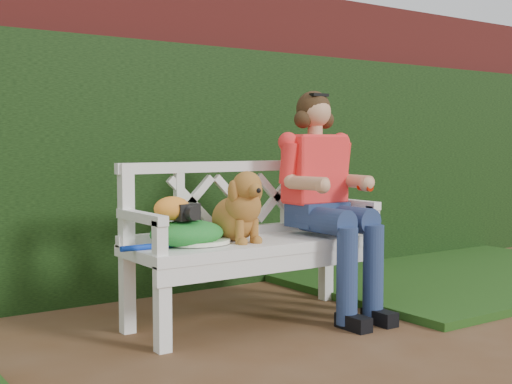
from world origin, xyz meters
TOP-DOWN VIEW (x-y plane):
  - ground at (0.00, 0.00)m, footprint 60.00×60.00m
  - brick_wall at (0.00, 1.90)m, footprint 10.00×0.30m
  - ivy_hedge at (0.00, 1.68)m, footprint 10.00×0.18m
  - grass_right at (2.40, 0.90)m, footprint 2.60×2.00m
  - garden_bench at (0.38, 0.66)m, footprint 1.61×0.67m
  - seated_woman at (0.83, 0.64)m, footprint 0.57×0.74m
  - dog at (0.25, 0.65)m, footprint 0.38×0.44m
  - tennis_racket at (-0.02, 0.65)m, footprint 0.71×0.53m
  - green_bag at (-0.06, 0.67)m, footprint 0.49×0.43m
  - camera_item at (-0.08, 0.65)m, footprint 0.15×0.12m
  - baseball_glove at (-0.15, 0.67)m, footprint 0.23×0.19m

SIDE VIEW (x-z plane):
  - ground at x=0.00m, z-range 0.00..0.00m
  - grass_right at x=2.40m, z-range 0.00..0.05m
  - garden_bench at x=0.38m, z-range 0.00..0.48m
  - tennis_racket at x=-0.02m, z-range 0.48..0.51m
  - green_bag at x=-0.06m, z-range 0.48..0.62m
  - seated_woman at x=0.83m, z-range 0.00..1.29m
  - camera_item at x=-0.08m, z-range 0.62..0.71m
  - dog at x=0.25m, z-range 0.48..0.88m
  - baseball_glove at x=-0.15m, z-range 0.62..0.75m
  - ivy_hedge at x=0.00m, z-range 0.00..1.70m
  - brick_wall at x=0.00m, z-range 0.00..2.20m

